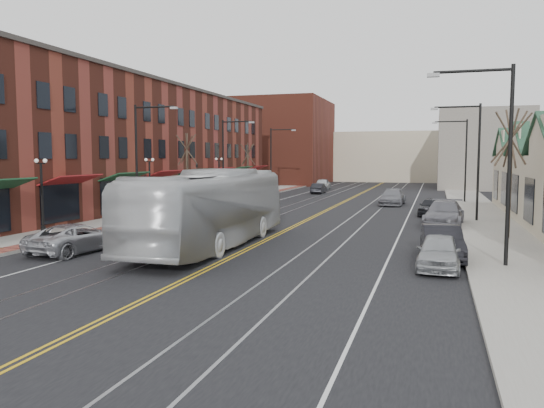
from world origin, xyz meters
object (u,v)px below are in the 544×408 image
Objects in this scene: parked_car_b at (442,243)px; parked_car_c at (444,214)px; parked_car_d at (432,207)px; transit_bus at (211,209)px; parked_car_a at (439,252)px; parked_suv at (76,238)px.

parked_car_b is 11.75m from parked_car_c.
parked_car_d is at bearing 102.53° from parked_car_c.
transit_bus is at bearing -128.92° from parked_car_c.
transit_bus is 11.10m from parked_car_b.
parked_suv is at bearing -173.90° from parked_car_a.
parked_suv is at bearing 30.40° from transit_bus.
parked_car_b is at bearing 179.06° from transit_bus.
parked_suv is (-5.50, -3.29, -1.24)m from transit_bus.
parked_car_b is at bearing -86.09° from parked_car_c.
parked_car_a is (16.40, 1.14, 0.01)m from parked_suv.
parked_suv is 16.44m from parked_car_a.
parked_car_c is (0.40, 13.81, 0.13)m from parked_car_a.
parked_car_c is at bearing -132.92° from parked_suv.
transit_bus reaches higher than parked_car_a.
parked_car_d is at bearing 93.29° from parked_car_a.
parked_car_b reaches higher than parked_suv.
parked_car_b reaches higher than parked_car_d.
parked_suv is 26.58m from parked_car_d.
transit_bus is 20.82m from parked_car_d.
parked_car_a is 0.99× the size of parked_car_d.
parked_car_c is at bearing -75.55° from parked_car_d.
parked_car_a is 20.09m from parked_car_d.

